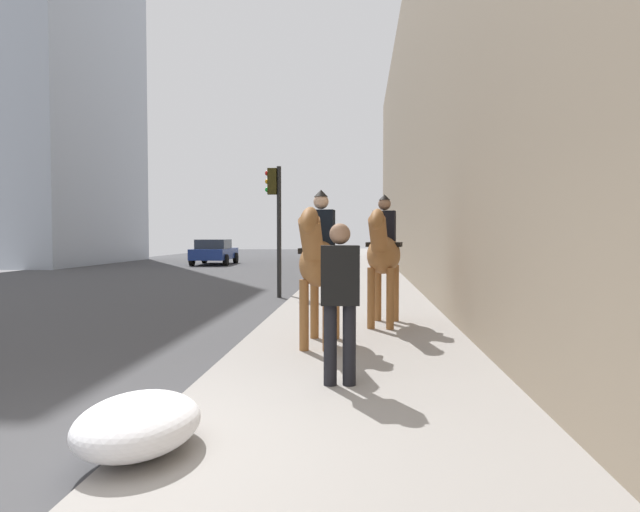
# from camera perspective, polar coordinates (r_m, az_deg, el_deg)

# --- Properties ---
(sidewalk_slab) EXTENTS (120.00, 3.42, 0.12)m
(sidewalk_slab) POSITION_cam_1_polar(r_m,az_deg,el_deg) (4.09, 3.21, -21.43)
(sidewalk_slab) COLOR gray
(sidewalk_slab) RESTS_ON ground
(glass_office_tower) EXTENTS (12.00, 10.00, 29.69)m
(glass_office_tower) POSITION_cam_1_polar(r_m,az_deg,el_deg) (39.26, -28.43, 21.51)
(glass_office_tower) COLOR #9EA8B7
(glass_office_tower) RESTS_ON ground
(mounted_horse_near) EXTENTS (2.15, 0.67, 2.23)m
(mounted_horse_near) POSITION_cam_1_polar(r_m,az_deg,el_deg) (7.80, -0.03, -0.45)
(mounted_horse_near) COLOR brown
(mounted_horse_near) RESTS_ON sidewalk_slab
(mounted_horse_far) EXTENTS (2.15, 0.79, 2.29)m
(mounted_horse_far) POSITION_cam_1_polar(r_m,az_deg,el_deg) (9.58, 6.60, 0.35)
(mounted_horse_far) COLOR brown
(mounted_horse_far) RESTS_ON sidewalk_slab
(pedestrian_greeting) EXTENTS (0.29, 0.42, 1.70)m
(pedestrian_greeting) POSITION_cam_1_polar(r_m,az_deg,el_deg) (5.74, 2.07, -3.82)
(pedestrian_greeting) COLOR black
(pedestrian_greeting) RESTS_ON sidewalk_slab
(car_near_lane) EXTENTS (4.35, 2.19, 1.44)m
(car_near_lane) POSITION_cam_1_polar(r_m,az_deg,el_deg) (31.88, -10.92, 0.46)
(car_near_lane) COLOR navy
(car_near_lane) RESTS_ON ground
(traffic_light_near_curb) EXTENTS (0.20, 0.44, 3.54)m
(traffic_light_near_curb) POSITION_cam_1_polar(r_m,az_deg,el_deg) (14.85, -4.63, 4.85)
(traffic_light_near_curb) COLOR black
(traffic_light_near_curb) RESTS_ON ground
(snow_pile_near) EXTENTS (1.14, 0.88, 0.39)m
(snow_pile_near) POSITION_cam_1_polar(r_m,az_deg,el_deg) (4.41, -18.37, -16.20)
(snow_pile_near) COLOR white
(snow_pile_near) RESTS_ON sidewalk_slab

